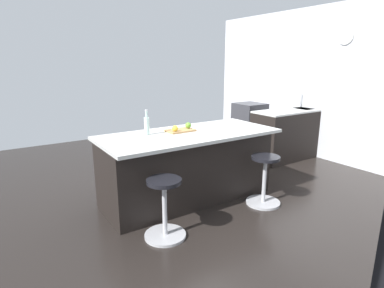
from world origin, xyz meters
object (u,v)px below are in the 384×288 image
at_px(stool_by_window, 264,182).
at_px(cutting_board, 180,130).
at_px(apple_green, 188,125).
at_px(kitchen_island, 188,166).
at_px(water_bottle, 147,125).
at_px(oven_range, 249,123).
at_px(apple_yellow, 175,128).
at_px(stool_middle, 165,210).

bearing_deg(stool_by_window, cutting_board, -44.87).
height_order(stool_by_window, apple_green, apple_green).
height_order(kitchen_island, water_bottle, water_bottle).
bearing_deg(oven_range, apple_yellow, 30.58).
height_order(apple_green, water_bottle, water_bottle).
height_order(oven_range, apple_green, apple_green).
distance_m(stool_middle, cutting_board, 1.20).
bearing_deg(stool_middle, oven_range, -144.91).
xyz_separation_m(cutting_board, apple_green, (-0.14, -0.02, 0.05)).
xyz_separation_m(apple_green, water_bottle, (0.59, -0.03, 0.06)).
bearing_deg(water_bottle, oven_range, -153.42).
distance_m(apple_green, water_bottle, 0.59).
xyz_separation_m(oven_range, water_bottle, (3.33, 1.67, 0.59)).
bearing_deg(apple_yellow, cutting_board, -155.14).
bearing_deg(apple_green, cutting_board, 7.70).
bearing_deg(apple_yellow, kitchen_island, 163.28).
height_order(apple_yellow, water_bottle, water_bottle).
bearing_deg(kitchen_island, apple_green, -124.88).
relative_size(apple_green, water_bottle, 0.25).
height_order(apple_yellow, apple_green, apple_green).
bearing_deg(water_bottle, stool_by_window, 146.01).
bearing_deg(stool_by_window, kitchen_island, -43.20).
relative_size(kitchen_island, stool_by_window, 3.55).
bearing_deg(apple_green, kitchen_island, 55.12).
bearing_deg(apple_green, apple_yellow, 15.51).
distance_m(kitchen_island, stool_middle, 1.01).
distance_m(stool_by_window, apple_yellow, 1.33).
relative_size(oven_range, apple_yellow, 11.66).
bearing_deg(water_bottle, kitchen_island, 163.65).
xyz_separation_m(stool_by_window, apple_green, (0.65, -0.80, 0.67)).
relative_size(oven_range, stool_middle, 1.39).
bearing_deg(apple_yellow, oven_range, -149.42).
height_order(oven_range, apple_yellow, apple_yellow).
distance_m(kitchen_island, stool_by_window, 1.01).
distance_m(kitchen_island, water_bottle, 0.78).
xyz_separation_m(kitchen_island, apple_yellow, (0.16, -0.05, 0.51)).
distance_m(oven_range, cutting_board, 3.39).
relative_size(kitchen_island, stool_middle, 3.55).
distance_m(cutting_board, water_bottle, 0.46).
bearing_deg(stool_by_window, apple_green, -51.02).
bearing_deg(oven_range, water_bottle, 26.58).
bearing_deg(oven_range, cutting_board, 30.78).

